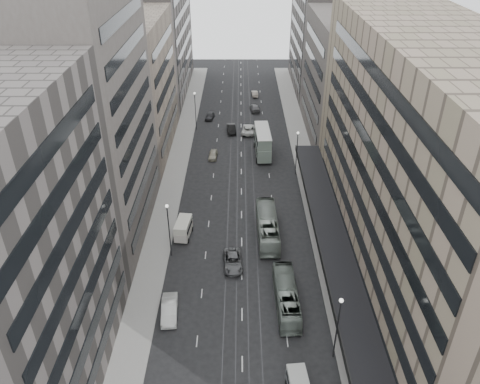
{
  "coord_description": "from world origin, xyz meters",
  "views": [
    {
      "loc": [
        -0.23,
        -38.57,
        40.97
      ],
      "look_at": [
        -0.24,
        18.76,
        6.11
      ],
      "focal_mm": 35.0,
      "sensor_mm": 36.0,
      "label": 1
    }
  ],
  "objects_px": {
    "double_decker": "(263,142)",
    "sedan_1": "(169,309)",
    "panel_van": "(183,228)",
    "bus_near": "(286,296)",
    "bus_far": "(268,226)",
    "sedan_2": "(233,261)"
  },
  "relations": [
    {
      "from": "double_decker",
      "to": "sedan_1",
      "type": "xyz_separation_m",
      "value": [
        -12.59,
        -41.82,
        -1.92
      ]
    },
    {
      "from": "panel_van",
      "to": "sedan_1",
      "type": "relative_size",
      "value": 0.87
    },
    {
      "from": "bus_near",
      "to": "bus_far",
      "type": "height_order",
      "value": "bus_far"
    },
    {
      "from": "double_decker",
      "to": "bus_near",
      "type": "bearing_deg",
      "value": -90.67
    },
    {
      "from": "double_decker",
      "to": "panel_van",
      "type": "relative_size",
      "value": 2.13
    },
    {
      "from": "bus_far",
      "to": "double_decker",
      "type": "height_order",
      "value": "double_decker"
    },
    {
      "from": "bus_far",
      "to": "sedan_2",
      "type": "distance_m",
      "value": 8.44
    },
    {
      "from": "bus_far",
      "to": "sedan_1",
      "type": "bearing_deg",
      "value": 50.94
    },
    {
      "from": "bus_near",
      "to": "panel_van",
      "type": "relative_size",
      "value": 2.34
    },
    {
      "from": "bus_far",
      "to": "panel_van",
      "type": "xyz_separation_m",
      "value": [
        -12.17,
        -0.28,
        -0.17
      ]
    },
    {
      "from": "double_decker",
      "to": "sedan_1",
      "type": "relative_size",
      "value": 1.85
    },
    {
      "from": "panel_van",
      "to": "sedan_2",
      "type": "distance_m",
      "value": 9.77
    },
    {
      "from": "bus_far",
      "to": "double_decker",
      "type": "xyz_separation_m",
      "value": [
        0.35,
        26.16,
        1.11
      ]
    },
    {
      "from": "bus_far",
      "to": "sedan_1",
      "type": "xyz_separation_m",
      "value": [
        -12.25,
        -15.66,
        -0.81
      ]
    },
    {
      "from": "sedan_1",
      "to": "sedan_2",
      "type": "relative_size",
      "value": 0.97
    },
    {
      "from": "bus_near",
      "to": "sedan_1",
      "type": "height_order",
      "value": "bus_near"
    },
    {
      "from": "sedan_2",
      "to": "sedan_1",
      "type": "bearing_deg",
      "value": -134.0
    },
    {
      "from": "bus_near",
      "to": "double_decker",
      "type": "distance_m",
      "value": 40.32
    },
    {
      "from": "double_decker",
      "to": "sedan_2",
      "type": "relative_size",
      "value": 1.79
    },
    {
      "from": "bus_far",
      "to": "sedan_2",
      "type": "height_order",
      "value": "bus_far"
    },
    {
      "from": "bus_near",
      "to": "panel_van",
      "type": "xyz_separation_m",
      "value": [
        -13.72,
        13.83,
        0.03
      ]
    },
    {
      "from": "double_decker",
      "to": "sedan_2",
      "type": "height_order",
      "value": "double_decker"
    }
  ]
}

